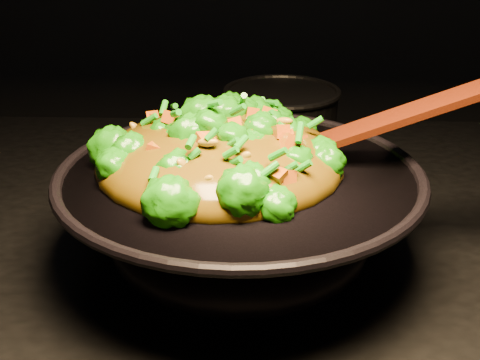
# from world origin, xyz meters

# --- Properties ---
(wok) EXTENTS (0.53, 0.53, 0.12)m
(wok) POSITION_xyz_m (0.04, -0.11, 0.96)
(wok) COLOR black
(wok) RESTS_ON stovetop
(stir_fry) EXTENTS (0.40, 0.40, 0.11)m
(stir_fry) POSITION_xyz_m (0.02, -0.10, 1.08)
(stir_fry) COLOR #1C7D08
(stir_fry) RESTS_ON wok
(spatula) EXTENTS (0.31, 0.07, 0.13)m
(spatula) POSITION_xyz_m (0.22, -0.08, 1.08)
(spatula) COLOR #3B1308
(spatula) RESTS_ON wok
(back_pot) EXTENTS (0.21, 0.21, 0.12)m
(back_pot) POSITION_xyz_m (0.11, 0.28, 0.96)
(back_pot) COLOR black
(back_pot) RESTS_ON stovetop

